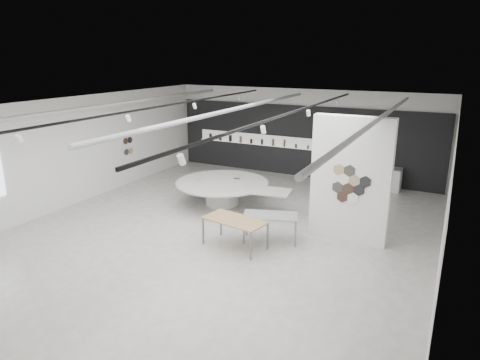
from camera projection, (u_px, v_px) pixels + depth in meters
The scene contains 7 objects.
room at pixel (221, 164), 12.61m from camera, with size 12.02×14.02×3.82m.
back_wall_display at pixel (299, 141), 18.68m from camera, with size 11.80×0.27×3.10m.
partition_column at pixel (350, 180), 11.98m from camera, with size 2.20×0.38×3.60m.
display_island at pixel (224, 190), 15.26m from camera, with size 4.54×3.74×0.84m.
sample_table_wood at pixel (235, 221), 11.78m from camera, with size 1.88×1.17×0.82m.
sample_table_stone at pixel (270, 217), 12.20m from camera, with size 1.71×1.24×0.79m.
kitchen_counter at pixel (380, 178), 17.07m from camera, with size 1.63×0.69×1.26m.
Camera 1 is at (5.96, -10.65, 5.17)m, focal length 32.00 mm.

